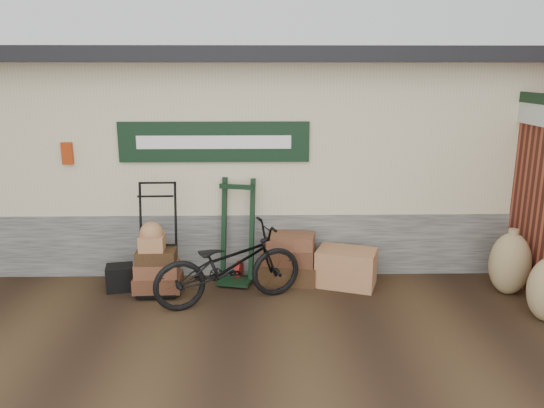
% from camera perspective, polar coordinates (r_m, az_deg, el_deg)
% --- Properties ---
extents(ground, '(80.00, 80.00, 0.00)m').
position_cam_1_polar(ground, '(6.90, -3.98, -10.68)').
color(ground, black).
rests_on(ground, ground).
extents(station_building, '(14.40, 4.10, 3.20)m').
position_cam_1_polar(station_building, '(9.09, -3.38, 6.06)').
color(station_building, '#4C4C47').
rests_on(station_building, ground).
extents(porter_trolley, '(0.76, 0.58, 1.49)m').
position_cam_1_polar(porter_trolley, '(7.21, -12.20, -3.52)').
color(porter_trolley, black).
rests_on(porter_trolley, ground).
extents(green_barrow, '(0.62, 0.56, 1.46)m').
position_cam_1_polar(green_barrow, '(7.36, -3.80, -2.99)').
color(green_barrow, black).
rests_on(green_barrow, ground).
extents(suitcase_stack, '(0.87, 0.63, 0.71)m').
position_cam_1_polar(suitcase_stack, '(7.47, 1.79, -5.74)').
color(suitcase_stack, '#311E0F').
rests_on(suitcase_stack, ground).
extents(wicker_hamper, '(0.91, 0.75, 0.51)m').
position_cam_1_polar(wicker_hamper, '(7.43, 7.99, -6.78)').
color(wicker_hamper, '#97633C').
rests_on(wicker_hamper, ground).
extents(black_trunk, '(0.39, 0.35, 0.34)m').
position_cam_1_polar(black_trunk, '(7.53, -16.06, -7.63)').
color(black_trunk, black).
rests_on(black_trunk, ground).
extents(bicycle, '(1.31, 2.05, 1.12)m').
position_cam_1_polar(bicycle, '(6.75, -4.70, -6.11)').
color(bicycle, black).
rests_on(bicycle, ground).
extents(burlap_sack_left, '(0.64, 0.59, 0.84)m').
position_cam_1_polar(burlap_sack_left, '(7.70, 24.21, -5.87)').
color(burlap_sack_left, '#8E734C').
rests_on(burlap_sack_left, ground).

